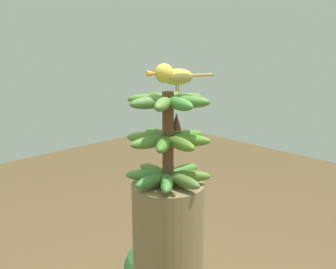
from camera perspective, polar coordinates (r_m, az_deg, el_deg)
banana_bunch at (r=1.36m, az=0.01°, el=-0.63°), size 0.30×0.30×0.33m
perched_bird at (r=1.31m, az=0.57°, el=8.46°), size 0.12×0.22×0.09m
tropical_shrub at (r=2.53m, az=-1.94°, el=-18.64°), size 0.37×0.37×0.41m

